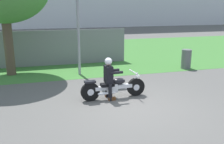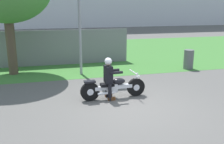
# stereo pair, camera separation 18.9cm
# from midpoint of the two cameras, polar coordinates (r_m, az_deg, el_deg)

# --- Properties ---
(ground) EXTENTS (120.00, 120.00, 0.00)m
(ground) POSITION_cam_midpoint_polar(r_m,az_deg,el_deg) (7.88, 4.73, -7.73)
(ground) COLOR #565451
(grass_verge) EXTENTS (60.00, 12.00, 0.01)m
(grass_verge) POSITION_cam_midpoint_polar(r_m,az_deg,el_deg) (16.75, -5.95, 4.23)
(grass_verge) COLOR #3D7533
(grass_verge) RESTS_ON ground
(motorcycle_lead) EXTENTS (2.21, 0.66, 0.87)m
(motorcycle_lead) POSITION_cam_midpoint_polar(r_m,az_deg,el_deg) (8.43, 1.04, -3.41)
(motorcycle_lead) COLOR black
(motorcycle_lead) RESTS_ON ground
(rider_lead) EXTENTS (0.56, 0.48, 1.39)m
(rider_lead) POSITION_cam_midpoint_polar(r_m,az_deg,el_deg) (8.27, -0.07, -0.71)
(rider_lead) COLOR black
(rider_lead) RESTS_ON ground
(trash_can) EXTENTS (0.47, 0.47, 0.94)m
(trash_can) POSITION_cam_midpoint_polar(r_m,az_deg,el_deg) (12.96, 17.15, 2.71)
(trash_can) COLOR #595E5B
(trash_can) RESTS_ON ground
(fence_segment) EXTENTS (7.00, 0.06, 1.80)m
(fence_segment) POSITION_cam_midpoint_polar(r_m,az_deg,el_deg) (13.46, -10.73, 5.40)
(fence_segment) COLOR slate
(fence_segment) RESTS_ON ground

